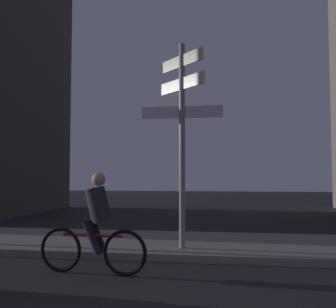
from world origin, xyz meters
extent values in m
cube|color=gray|center=(0.00, 6.75, 0.07)|extent=(40.00, 3.00, 0.14)
cylinder|color=gray|center=(0.19, 5.92, 2.18)|extent=(0.12, 0.12, 4.08)
cube|color=beige|center=(0.19, 5.92, 3.87)|extent=(0.93, 0.93, 0.24)
cube|color=beige|center=(0.19, 5.92, 3.40)|extent=(1.01, 1.01, 0.24)
cube|color=white|center=(0.19, 5.92, 2.83)|extent=(1.63, 0.03, 0.24)
torus|color=black|center=(-1.59, 4.27, 0.36)|extent=(0.72, 0.12, 0.72)
torus|color=black|center=(-0.49, 4.18, 0.36)|extent=(0.72, 0.12, 0.72)
cylinder|color=red|center=(-1.04, 4.22, 0.61)|extent=(1.00, 0.13, 0.04)
cylinder|color=#26262D|center=(-0.94, 4.21, 1.08)|extent=(0.48, 0.36, 0.61)
sphere|color=tan|center=(-0.94, 4.21, 1.50)|extent=(0.22, 0.22, 0.22)
cylinder|color=black|center=(-1.00, 4.13, 0.58)|extent=(0.35, 0.15, 0.55)
cylinder|color=black|center=(-0.98, 4.31, 0.58)|extent=(0.35, 0.15, 0.55)
camera|label=1|loc=(1.12, -1.73, 1.54)|focal=41.49mm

